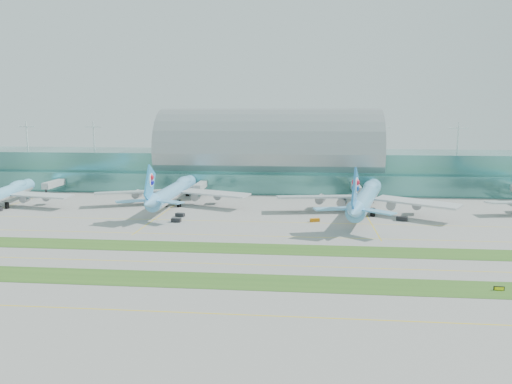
# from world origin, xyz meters

# --- Properties ---
(ground) EXTENTS (700.00, 700.00, 0.00)m
(ground) POSITION_xyz_m (0.00, 0.00, 0.00)
(ground) COLOR gray
(ground) RESTS_ON ground
(terminal) EXTENTS (340.00, 69.10, 36.00)m
(terminal) POSITION_xyz_m (0.01, 128.79, 14.23)
(terminal) COLOR #3D7A75
(terminal) RESTS_ON ground
(grass_strip_near) EXTENTS (420.00, 12.00, 0.08)m
(grass_strip_near) POSITION_xyz_m (0.00, -28.00, 0.04)
(grass_strip_near) COLOR #2D591E
(grass_strip_near) RESTS_ON ground
(grass_strip_far) EXTENTS (420.00, 12.00, 0.08)m
(grass_strip_far) POSITION_xyz_m (0.00, 2.00, 0.04)
(grass_strip_far) COLOR #2D591E
(grass_strip_far) RESTS_ON ground
(taxiline_a) EXTENTS (420.00, 0.35, 0.01)m
(taxiline_a) POSITION_xyz_m (0.00, -48.00, 0.01)
(taxiline_a) COLOR yellow
(taxiline_a) RESTS_ON ground
(taxiline_b) EXTENTS (420.00, 0.35, 0.01)m
(taxiline_b) POSITION_xyz_m (0.00, -14.00, 0.01)
(taxiline_b) COLOR yellow
(taxiline_b) RESTS_ON ground
(taxiline_c) EXTENTS (420.00, 0.35, 0.01)m
(taxiline_c) POSITION_xyz_m (0.00, 18.00, 0.01)
(taxiline_c) COLOR yellow
(taxiline_c) RESTS_ON ground
(taxiline_d) EXTENTS (420.00, 0.35, 0.01)m
(taxiline_d) POSITION_xyz_m (0.00, 40.00, 0.01)
(taxiline_d) COLOR yellow
(taxiline_d) RESTS_ON ground
(airliner_a) EXTENTS (62.25, 71.41, 19.72)m
(airliner_a) POSITION_xyz_m (-111.24, 58.88, 6.08)
(airliner_a) COLOR #6CC0ED
(airliner_a) RESTS_ON ground
(airliner_b) EXTENTS (70.04, 79.33, 21.87)m
(airliner_b) POSITION_xyz_m (-38.18, 71.00, 6.75)
(airliner_b) COLOR #6AB6EA
(airliner_b) RESTS_ON ground
(airliner_c) EXTENTS (71.62, 82.51, 22.93)m
(airliner_c) POSITION_xyz_m (44.67, 59.94, 7.07)
(airliner_c) COLOR #68B3E5
(airliner_c) RESTS_ON ground
(gse_c) EXTENTS (3.77, 2.28, 1.48)m
(gse_c) POSITION_xyz_m (-28.50, 36.44, 0.74)
(gse_c) COLOR black
(gse_c) RESTS_ON ground
(gse_d) EXTENTS (3.79, 2.65, 1.42)m
(gse_d) POSITION_xyz_m (-29.49, 46.25, 0.71)
(gse_d) COLOR black
(gse_d) RESTS_ON ground
(gse_e) EXTENTS (3.86, 2.53, 1.26)m
(gse_e) POSITION_xyz_m (23.67, 42.18, 0.63)
(gse_e) COLOR #BF680B
(gse_e) RESTS_ON ground
(gse_f) EXTENTS (4.48, 3.26, 1.66)m
(gse_f) POSITION_xyz_m (56.81, 46.93, 0.83)
(gse_f) COLOR black
(gse_f) RESTS_ON ground
(taxiway_sign_east) EXTENTS (2.43, 0.39, 1.02)m
(taxiway_sign_east) POSITION_xyz_m (64.94, -28.24, 0.51)
(taxiway_sign_east) COLOR black
(taxiway_sign_east) RESTS_ON ground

